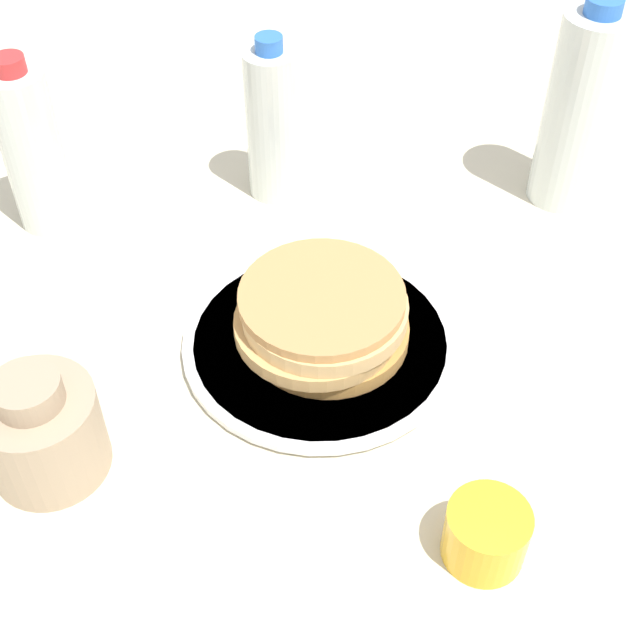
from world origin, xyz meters
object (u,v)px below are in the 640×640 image
at_px(pancake_stack, 323,318).
at_px(water_bottle_mid, 579,110).
at_px(plate, 320,342).
at_px(water_bottle_near, 32,149).
at_px(cream_jug, 42,430).
at_px(juice_glass, 486,534).
at_px(water_bottle_far, 272,123).

xyz_separation_m(pancake_stack, water_bottle_mid, (-0.28, 0.27, 0.08)).
distance_m(plate, water_bottle_near, 0.39).
height_order(plate, cream_jug, cream_jug).
bearing_deg(pancake_stack, water_bottle_mid, 135.56).
relative_size(juice_glass, water_bottle_far, 0.34).
relative_size(water_bottle_near, water_bottle_far, 1.04).
relative_size(plate, juice_glass, 3.99).
xyz_separation_m(cream_jug, water_bottle_mid, (-0.44, 0.51, 0.07)).
height_order(plate, juice_glass, juice_glass).
bearing_deg(juice_glass, plate, -145.38).
distance_m(cream_jug, water_bottle_mid, 0.67).
relative_size(juice_glass, cream_jug, 0.62).
distance_m(plate, juice_glass, 0.27).
relative_size(cream_jug, water_bottle_near, 0.53).
distance_m(water_bottle_near, water_bottle_far, 0.27).
xyz_separation_m(juice_glass, water_bottle_far, (-0.48, -0.23, 0.07)).
distance_m(juice_glass, cream_jug, 0.39).
xyz_separation_m(cream_jug, water_bottle_near, (-0.34, -0.10, 0.05)).
bearing_deg(water_bottle_mid, water_bottle_far, -87.19).
relative_size(pancake_stack, juice_glass, 2.50).
xyz_separation_m(juice_glass, water_bottle_near, (-0.41, -0.49, 0.07)).
bearing_deg(water_bottle_mid, juice_glass, -13.41).
relative_size(pancake_stack, water_bottle_near, 0.83).
bearing_deg(juice_glass, water_bottle_near, -129.65).
xyz_separation_m(pancake_stack, cream_jug, (0.16, -0.24, 0.01)).
xyz_separation_m(water_bottle_near, water_bottle_far, (-0.08, 0.26, -0.00)).
height_order(pancake_stack, cream_jug, cream_jug).
xyz_separation_m(juice_glass, water_bottle_mid, (-0.50, 0.12, 0.09)).
bearing_deg(water_bottle_far, pancake_stack, 16.82).
height_order(juice_glass, water_bottle_mid, water_bottle_mid).
height_order(plate, pancake_stack, pancake_stack).
distance_m(pancake_stack, water_bottle_near, 0.39).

